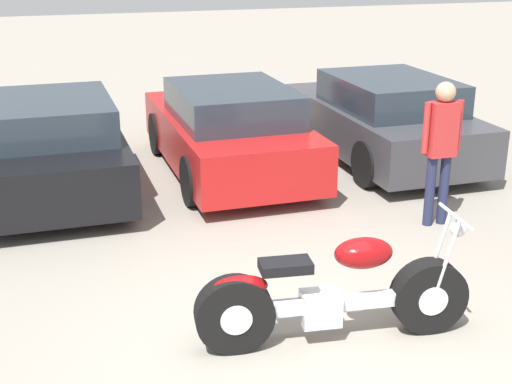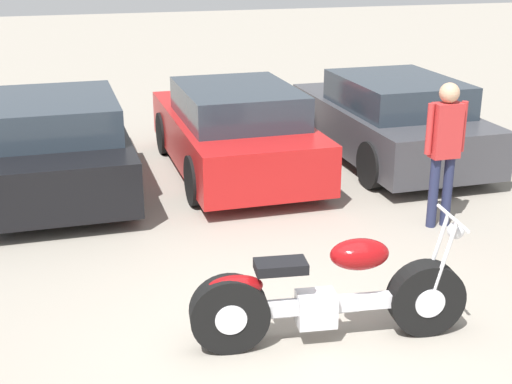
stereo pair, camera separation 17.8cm
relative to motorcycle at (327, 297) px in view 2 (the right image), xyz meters
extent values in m
plane|color=gray|center=(-0.25, -0.22, -0.43)|extent=(60.00, 60.00, 0.00)
cylinder|color=black|center=(0.90, -0.11, -0.09)|extent=(0.70, 0.28, 0.68)
cylinder|color=silver|center=(0.90, -0.11, -0.09)|extent=(0.30, 0.25, 0.27)
cylinder|color=black|center=(-0.85, 0.10, -0.09)|extent=(0.70, 0.28, 0.68)
cylinder|color=silver|center=(-0.85, 0.10, -0.09)|extent=(0.30, 0.25, 0.27)
cube|color=silver|center=(0.03, -0.01, -0.07)|extent=(1.35, 0.27, 0.12)
cube|color=silver|center=(-0.10, 0.01, -0.11)|extent=(0.37, 0.28, 0.30)
ellipsoid|color=maroon|center=(0.27, -0.04, 0.39)|extent=(0.55, 0.37, 0.27)
cube|color=black|center=(-0.41, 0.05, 0.33)|extent=(0.47, 0.29, 0.09)
ellipsoid|color=maroon|center=(-0.80, 0.09, 0.17)|extent=(0.50, 0.26, 0.20)
cylinder|color=silver|center=(0.98, -0.21, 0.29)|extent=(0.22, 0.06, 0.76)
cylinder|color=silver|center=(1.00, -0.03, 0.29)|extent=(0.22, 0.06, 0.76)
cylinder|color=silver|center=(1.08, -0.13, 0.67)|extent=(0.11, 0.62, 0.03)
sphere|color=silver|center=(1.12, -0.14, 0.55)|extent=(0.15, 0.15, 0.15)
cylinder|color=silver|center=(-0.32, 0.18, -0.21)|extent=(1.35, 0.24, 0.08)
cube|color=black|center=(-2.10, 4.92, 0.10)|extent=(1.81, 4.07, 0.69)
cube|color=#28333D|center=(-2.10, 4.67, 0.68)|extent=(1.59, 2.12, 0.47)
cylinder|color=black|center=(-2.94, 6.18, -0.09)|extent=(0.20, 0.68, 0.68)
cylinder|color=black|center=(-1.26, 6.18, -0.09)|extent=(0.20, 0.68, 0.68)
cylinder|color=black|center=(-1.26, 3.66, -0.09)|extent=(0.20, 0.68, 0.68)
cube|color=red|center=(0.44, 4.94, 0.10)|extent=(1.81, 4.07, 0.69)
cube|color=#28333D|center=(0.44, 4.69, 0.68)|extent=(1.59, 2.12, 0.47)
cylinder|color=black|center=(-0.41, 6.20, -0.09)|extent=(0.20, 0.68, 0.68)
cylinder|color=black|center=(1.28, 6.20, -0.09)|extent=(0.20, 0.68, 0.68)
cylinder|color=black|center=(-0.41, 3.68, -0.09)|extent=(0.20, 0.68, 0.68)
cylinder|color=black|center=(1.28, 3.68, -0.09)|extent=(0.20, 0.68, 0.68)
cube|color=#3D3D42|center=(2.97, 4.91, 0.10)|extent=(1.81, 4.07, 0.69)
cube|color=#28333D|center=(2.97, 4.66, 0.68)|extent=(1.59, 2.12, 0.47)
cylinder|color=black|center=(2.13, 6.17, -0.09)|extent=(0.20, 0.68, 0.68)
cylinder|color=black|center=(3.82, 6.17, -0.09)|extent=(0.20, 0.68, 0.68)
cylinder|color=black|center=(2.13, 3.65, -0.09)|extent=(0.20, 0.68, 0.68)
cylinder|color=black|center=(3.82, 3.65, -0.09)|extent=(0.20, 0.68, 0.68)
cylinder|color=#232847|center=(2.22, 2.11, 0.01)|extent=(0.12, 0.12, 0.88)
cylinder|color=#232847|center=(2.41, 2.11, 0.01)|extent=(0.12, 0.12, 0.88)
cube|color=red|center=(2.32, 2.11, 0.78)|extent=(0.34, 0.20, 0.66)
cylinder|color=red|center=(2.10, 2.11, 0.82)|extent=(0.08, 0.08, 0.61)
cylinder|color=red|center=(2.54, 2.11, 0.82)|extent=(0.08, 0.08, 0.61)
sphere|color=tan|center=(2.32, 2.11, 1.23)|extent=(0.24, 0.24, 0.24)
camera|label=1|loc=(-2.30, -5.07, 2.94)|focal=50.00mm
camera|label=2|loc=(-2.13, -5.12, 2.94)|focal=50.00mm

